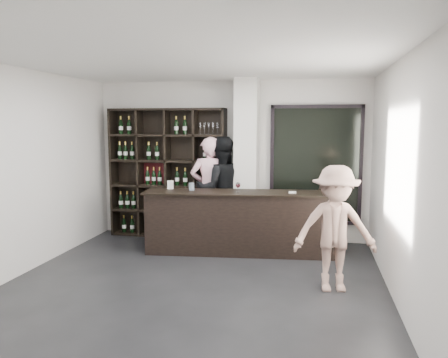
% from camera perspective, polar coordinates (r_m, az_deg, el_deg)
% --- Properties ---
extents(floor, '(5.00, 5.50, 0.01)m').
position_cam_1_polar(floor, '(5.78, -4.50, -14.39)').
color(floor, black).
rests_on(floor, ground).
extents(wine_shelf, '(2.20, 0.35, 2.40)m').
position_cam_1_polar(wine_shelf, '(8.22, -7.35, 0.74)').
color(wine_shelf, black).
rests_on(wine_shelf, floor).
extents(structural_column, '(0.40, 0.40, 2.90)m').
position_cam_1_polar(structural_column, '(7.74, 2.96, 2.26)').
color(structural_column, silver).
rests_on(structural_column, floor).
extents(glass_panel, '(1.60, 0.08, 2.10)m').
position_cam_1_polar(glass_panel, '(7.88, 11.87, 1.83)').
color(glass_panel, black).
rests_on(glass_panel, floor).
extents(tasting_counter, '(3.12, 0.65, 1.02)m').
position_cam_1_polar(tasting_counter, '(7.18, 2.04, -5.69)').
color(tasting_counter, black).
rests_on(tasting_counter, floor).
extents(taster_pink, '(0.79, 0.64, 1.89)m').
position_cam_1_polar(taster_pink, '(7.86, -1.90, -1.37)').
color(taster_pink, '#FFBFCC').
rests_on(taster_pink, floor).
extents(taster_black, '(1.12, 1.01, 1.90)m').
position_cam_1_polar(taster_black, '(7.81, -0.41, -1.39)').
color(taster_black, black).
rests_on(taster_black, floor).
extents(customer, '(1.12, 0.76, 1.61)m').
position_cam_1_polar(customer, '(5.72, 14.30, -6.32)').
color(customer, '#A07B6D').
rests_on(customer, floor).
extents(wine_glass, '(0.09, 0.09, 0.18)m').
position_cam_1_polar(wine_glass, '(7.03, 1.84, -1.02)').
color(wine_glass, white).
rests_on(wine_glass, tasting_counter).
extents(spit_cup, '(0.11, 0.11, 0.12)m').
position_cam_1_polar(spit_cup, '(7.24, -4.26, -1.00)').
color(spit_cup, silver).
rests_on(spit_cup, tasting_counter).
extents(napkin_stack, '(0.11, 0.11, 0.02)m').
position_cam_1_polar(napkin_stack, '(7.04, 8.91, -1.73)').
color(napkin_stack, white).
rests_on(napkin_stack, tasting_counter).
extents(card_stand, '(0.10, 0.05, 0.14)m').
position_cam_1_polar(card_stand, '(7.42, -7.01, -0.76)').
color(card_stand, white).
rests_on(card_stand, tasting_counter).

